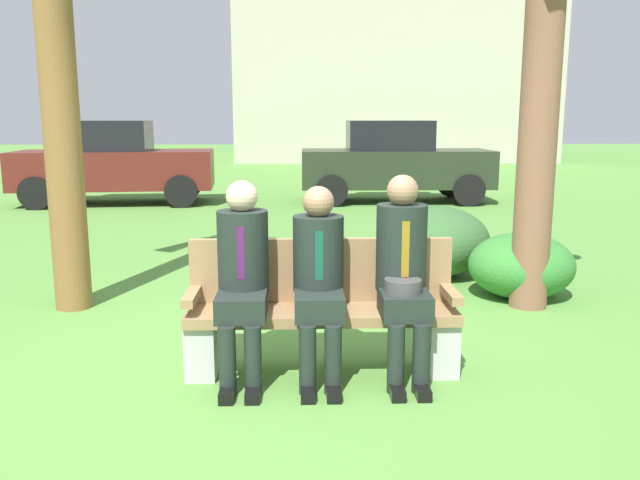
% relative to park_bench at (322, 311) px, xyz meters
% --- Properties ---
extents(ground_plane, '(80.00, 80.00, 0.00)m').
position_rel_park_bench_xyz_m(ground_plane, '(-0.35, 0.09, -0.42)').
color(ground_plane, '#538938').
extents(park_bench, '(1.83, 0.44, 0.90)m').
position_rel_park_bench_xyz_m(park_bench, '(0.00, 0.00, 0.00)').
color(park_bench, '#99754C').
rests_on(park_bench, ground).
extents(seated_man_left, '(0.34, 0.72, 1.32)m').
position_rel_park_bench_xyz_m(seated_man_left, '(-0.53, -0.12, 0.32)').
color(seated_man_left, '#1E2823').
rests_on(seated_man_left, ground).
extents(seated_man_middle, '(0.34, 0.72, 1.28)m').
position_rel_park_bench_xyz_m(seated_man_middle, '(-0.02, -0.13, 0.30)').
color(seated_man_middle, '#1E2823').
rests_on(seated_man_middle, ground).
extents(seated_man_right, '(0.34, 0.72, 1.36)m').
position_rel_park_bench_xyz_m(seated_man_right, '(0.53, -0.13, 0.33)').
color(seated_man_right, '#1E2823').
rests_on(seated_man_right, ground).
extents(shrub_near_bench, '(1.25, 1.15, 0.78)m').
position_rel_park_bench_xyz_m(shrub_near_bench, '(1.33, 2.68, -0.03)').
color(shrub_near_bench, '#345D2F').
rests_on(shrub_near_bench, ground).
extents(shrub_mid_lawn, '(1.02, 0.93, 0.63)m').
position_rel_park_bench_xyz_m(shrub_mid_lawn, '(2.00, 1.77, -0.10)').
color(shrub_mid_lawn, '#32792F').
rests_on(shrub_mid_lawn, ground).
extents(parked_car_near, '(4.02, 1.97, 1.68)m').
position_rel_park_bench_xyz_m(parked_car_near, '(-3.90, 9.06, 0.42)').
color(parked_car_near, '#591E19').
rests_on(parked_car_near, ground).
extents(parked_car_far, '(3.92, 1.73, 1.68)m').
position_rel_park_bench_xyz_m(parked_car_far, '(1.85, 9.18, 0.42)').
color(parked_car_far, '#232D1E').
rests_on(parked_car_far, ground).
extents(building_backdrop, '(13.37, 8.56, 13.02)m').
position_rel_park_bench_xyz_m(building_backdrop, '(3.77, 24.83, 6.12)').
color(building_backdrop, '#B1A996').
rests_on(building_backdrop, ground).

